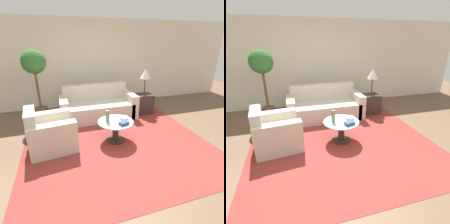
# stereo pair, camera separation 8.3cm
# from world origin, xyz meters

# --- Properties ---
(ground_plane) EXTENTS (14.00, 14.00, 0.00)m
(ground_plane) POSITION_xyz_m (0.00, 0.00, 0.00)
(ground_plane) COLOR brown
(wall_back) EXTENTS (10.00, 0.06, 2.60)m
(wall_back) POSITION_xyz_m (0.00, 3.09, 1.30)
(wall_back) COLOR beige
(wall_back) RESTS_ON ground_plane
(rug) EXTENTS (3.68, 3.53, 0.01)m
(rug) POSITION_xyz_m (-0.02, 0.60, 0.00)
(rug) COLOR maroon
(rug) RESTS_ON ground_plane
(sofa_main) EXTENTS (1.99, 0.92, 0.87)m
(sofa_main) POSITION_xyz_m (-0.09, 1.95, 0.29)
(sofa_main) COLOR beige
(sofa_main) RESTS_ON ground_plane
(armchair) EXTENTS (0.94, 0.92, 0.83)m
(armchair) POSITION_xyz_m (-1.34, 0.72, 0.29)
(armchair) COLOR beige
(armchair) RESTS_ON ground_plane
(coffee_table) EXTENTS (0.74, 0.74, 0.44)m
(coffee_table) POSITION_xyz_m (-0.02, 0.60, 0.28)
(coffee_table) COLOR #332823
(coffee_table) RESTS_ON ground_plane
(side_table) EXTENTS (0.45, 0.45, 0.55)m
(side_table) POSITION_xyz_m (1.25, 1.85, 0.28)
(side_table) COLOR #332823
(side_table) RESTS_ON ground_plane
(table_lamp) EXTENTS (0.29, 0.29, 0.72)m
(table_lamp) POSITION_xyz_m (1.25, 1.85, 1.12)
(table_lamp) COLOR #332823
(table_lamp) RESTS_ON side_table
(potted_plant) EXTENTS (0.56, 0.56, 1.79)m
(potted_plant) POSITION_xyz_m (-1.56, 2.13, 1.27)
(potted_plant) COLOR brown
(potted_plant) RESTS_ON ground_plane
(vase) EXTENTS (0.08, 0.08, 0.25)m
(vase) POSITION_xyz_m (-0.19, 0.61, 0.57)
(vase) COLOR #6B7A4C
(vase) RESTS_ON coffee_table
(bowl) EXTENTS (0.18, 0.18, 0.05)m
(bowl) POSITION_xyz_m (0.18, 0.66, 0.47)
(bowl) COLOR beige
(bowl) RESTS_ON coffee_table
(book_stack) EXTENTS (0.21, 0.17, 0.07)m
(book_stack) POSITION_xyz_m (0.08, 0.40, 0.48)
(book_stack) COLOR #334C8C
(book_stack) RESTS_ON coffee_table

